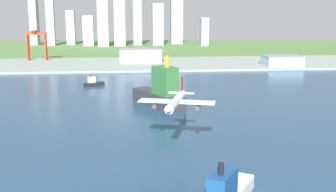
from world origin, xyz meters
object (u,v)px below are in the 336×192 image
at_px(port_crane_red, 36,39).
at_px(warehouse_annex, 282,60).
at_px(airplane_landing, 176,101).
at_px(tugboat_small, 93,82).
at_px(container_barge, 161,92).
at_px(warehouse_main, 141,55).

xyz_separation_m(port_crane_red, warehouse_annex, (309.80, -86.28, -22.83)).
relative_size(airplane_landing, tugboat_small, 2.23).
relative_size(container_barge, tugboat_small, 2.84).
bearing_deg(port_crane_red, tugboat_small, -65.48).
bearing_deg(warehouse_annex, container_barge, -129.22).
height_order(tugboat_small, port_crane_red, port_crane_red).
bearing_deg(port_crane_red, warehouse_annex, -15.56).
relative_size(warehouse_main, warehouse_annex, 1.23).
bearing_deg(container_barge, warehouse_annex, 50.78).
xyz_separation_m(container_barge, warehouse_annex, (165.59, 202.87, -2.21)).
relative_size(airplane_landing, warehouse_main, 0.76).
relative_size(airplane_landing, port_crane_red, 1.04).
relative_size(airplane_landing, container_barge, 0.78).
bearing_deg(tugboat_small, warehouse_annex, 26.56).
relative_size(tugboat_small, port_crane_red, 0.47).
xyz_separation_m(tugboat_small, port_crane_red, (-89.57, 196.36, 28.20)).
height_order(airplane_landing, tugboat_small, airplane_landing).
height_order(warehouse_main, warehouse_annex, warehouse_main).
height_order(airplane_landing, port_crane_red, port_crane_red).
height_order(container_barge, warehouse_annex, container_barge).
bearing_deg(tugboat_small, airplane_landing, -74.53).
height_order(tugboat_small, warehouse_main, warehouse_main).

